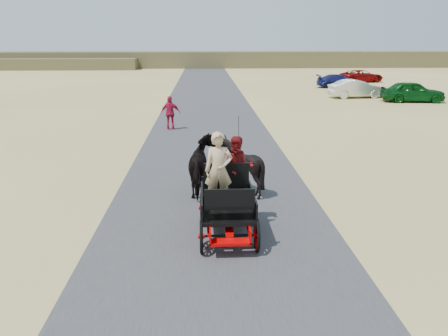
{
  "coord_description": "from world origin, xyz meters",
  "views": [
    {
      "loc": [
        -0.29,
        -8.5,
        4.61
      ],
      "look_at": [
        0.25,
        2.81,
        1.2
      ],
      "focal_mm": 35.0,
      "sensor_mm": 36.0,
      "label": 1
    }
  ],
  "objects_px": {
    "car_a": "(413,92)",
    "car_b": "(356,89)",
    "car_d": "(362,76)",
    "horse_left": "(204,166)",
    "horse_right": "(240,166)",
    "carriage": "(227,220)",
    "car_c": "(339,81)",
    "pedestrian": "(170,113)"
  },
  "relations": [
    {
      "from": "pedestrian",
      "to": "horse_right",
      "type": "bearing_deg",
      "value": 102.63
    },
    {
      "from": "car_a",
      "to": "car_b",
      "type": "bearing_deg",
      "value": 60.32
    },
    {
      "from": "car_c",
      "to": "car_d",
      "type": "relative_size",
      "value": 0.92
    },
    {
      "from": "horse_left",
      "to": "car_a",
      "type": "relative_size",
      "value": 0.45
    },
    {
      "from": "car_b",
      "to": "car_d",
      "type": "xyz_separation_m",
      "value": [
        4.74,
        12.13,
        -0.07
      ]
    },
    {
      "from": "car_b",
      "to": "carriage",
      "type": "bearing_deg",
      "value": 148.0
    },
    {
      "from": "horse_right",
      "to": "pedestrian",
      "type": "xyz_separation_m",
      "value": [
        -2.78,
        9.63,
        0.01
      ]
    },
    {
      "from": "horse_right",
      "to": "car_c",
      "type": "distance_m",
      "value": 30.73
    },
    {
      "from": "carriage",
      "to": "horse_right",
      "type": "bearing_deg",
      "value": 79.61
    },
    {
      "from": "horse_left",
      "to": "carriage",
      "type": "bearing_deg",
      "value": 100.39
    },
    {
      "from": "car_d",
      "to": "horse_left",
      "type": "bearing_deg",
      "value": 140.4
    },
    {
      "from": "carriage",
      "to": "car_a",
      "type": "distance_m",
      "value": 26.46
    },
    {
      "from": "horse_left",
      "to": "car_b",
      "type": "distance_m",
      "value": 24.5
    },
    {
      "from": "carriage",
      "to": "pedestrian",
      "type": "distance_m",
      "value": 12.84
    },
    {
      "from": "horse_right",
      "to": "car_d",
      "type": "bearing_deg",
      "value": -115.1
    },
    {
      "from": "pedestrian",
      "to": "car_d",
      "type": "bearing_deg",
      "value": -131.23
    },
    {
      "from": "horse_right",
      "to": "car_c",
      "type": "bearing_deg",
      "value": -112.5
    },
    {
      "from": "horse_left",
      "to": "car_b",
      "type": "xyz_separation_m",
      "value": [
        12.04,
        21.34,
        -0.15
      ]
    },
    {
      "from": "car_c",
      "to": "horse_left",
      "type": "bearing_deg",
      "value": 160.44
    },
    {
      "from": "horse_left",
      "to": "car_d",
      "type": "bearing_deg",
      "value": -116.63
    },
    {
      "from": "horse_right",
      "to": "car_b",
      "type": "bearing_deg",
      "value": -117.15
    },
    {
      "from": "car_d",
      "to": "pedestrian",
      "type": "bearing_deg",
      "value": 129.27
    },
    {
      "from": "car_a",
      "to": "car_d",
      "type": "height_order",
      "value": "car_a"
    },
    {
      "from": "horse_right",
      "to": "car_a",
      "type": "bearing_deg",
      "value": -127.15
    },
    {
      "from": "car_b",
      "to": "car_c",
      "type": "distance_m",
      "value": 7.1
    },
    {
      "from": "car_d",
      "to": "car_a",
      "type": "bearing_deg",
      "value": 161.65
    },
    {
      "from": "carriage",
      "to": "car_c",
      "type": "xyz_separation_m",
      "value": [
        12.31,
        31.39,
        0.25
      ]
    },
    {
      "from": "carriage",
      "to": "pedestrian",
      "type": "xyz_separation_m",
      "value": [
        -2.23,
        12.63,
        0.5
      ]
    },
    {
      "from": "pedestrian",
      "to": "car_b",
      "type": "height_order",
      "value": "pedestrian"
    },
    {
      "from": "car_d",
      "to": "horse_right",
      "type": "bearing_deg",
      "value": 141.92
    },
    {
      "from": "carriage",
      "to": "car_c",
      "type": "height_order",
      "value": "car_c"
    },
    {
      "from": "horse_left",
      "to": "car_b",
      "type": "height_order",
      "value": "horse_left"
    },
    {
      "from": "pedestrian",
      "to": "car_b",
      "type": "distance_m",
      "value": 18.03
    },
    {
      "from": "horse_right",
      "to": "car_d",
      "type": "distance_m",
      "value": 36.96
    },
    {
      "from": "car_d",
      "to": "carriage",
      "type": "bearing_deg",
      "value": 143.03
    },
    {
      "from": "carriage",
      "to": "car_c",
      "type": "distance_m",
      "value": 33.72
    },
    {
      "from": "horse_left",
      "to": "horse_right",
      "type": "bearing_deg",
      "value": -180.0
    },
    {
      "from": "carriage",
      "to": "horse_right",
      "type": "xyz_separation_m",
      "value": [
        0.55,
        3.0,
        0.49
      ]
    },
    {
      "from": "car_a",
      "to": "car_b",
      "type": "height_order",
      "value": "car_a"
    },
    {
      "from": "horse_right",
      "to": "car_b",
      "type": "xyz_separation_m",
      "value": [
        10.94,
        21.34,
        -0.15
      ]
    },
    {
      "from": "car_b",
      "to": "car_d",
      "type": "bearing_deg",
      "value": -28.06
    },
    {
      "from": "car_d",
      "to": "car_b",
      "type": "bearing_deg",
      "value": 145.69
    }
  ]
}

